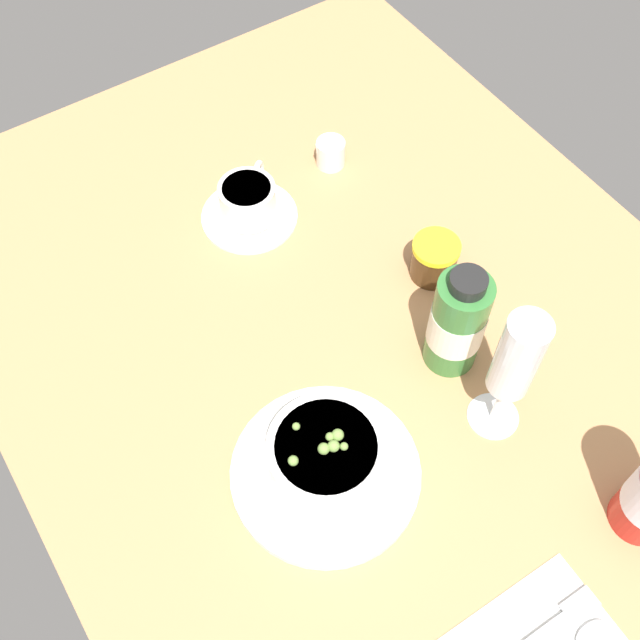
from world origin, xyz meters
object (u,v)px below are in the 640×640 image
at_px(porridge_bowl, 326,462).
at_px(jam_jar, 434,259).
at_px(creamer_jug, 330,153).
at_px(sauce_bottle_green, 457,322).
at_px(coffee_cup, 248,204).
at_px(wine_glass, 516,362).

height_order(porridge_bowl, jam_jar, porridge_bowl).
distance_m(creamer_jug, sauce_bottle_green, 0.35).
xyz_separation_m(coffee_cup, creamer_jug, (-0.02, 0.15, -0.01)).
xyz_separation_m(porridge_bowl, coffee_cup, (-0.36, 0.12, -0.01)).
bearing_deg(jam_jar, coffee_cup, -145.00).
relative_size(coffee_cup, creamer_jug, 2.64).
xyz_separation_m(coffee_cup, wine_glass, (0.41, 0.08, 0.10)).
bearing_deg(creamer_jug, porridge_bowl, -34.51).
bearing_deg(coffee_cup, jam_jar, 35.00).
height_order(coffee_cup, creamer_jug, coffee_cup).
bearing_deg(creamer_jug, sauce_bottle_green, -9.58).
bearing_deg(creamer_jug, jam_jar, 0.29).
relative_size(porridge_bowl, coffee_cup, 1.60).
bearing_deg(sauce_bottle_green, jam_jar, 151.66).
relative_size(creamer_jug, wine_glass, 0.25).
distance_m(porridge_bowl, wine_glass, 0.22).
xyz_separation_m(creamer_jug, sauce_bottle_green, (0.34, -0.06, 0.05)).
distance_m(porridge_bowl, creamer_jug, 0.47).
height_order(creamer_jug, sauce_bottle_green, sauce_bottle_green).
bearing_deg(wine_glass, sauce_bottle_green, 174.27).
distance_m(coffee_cup, jam_jar, 0.26).
relative_size(porridge_bowl, wine_glass, 1.07).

